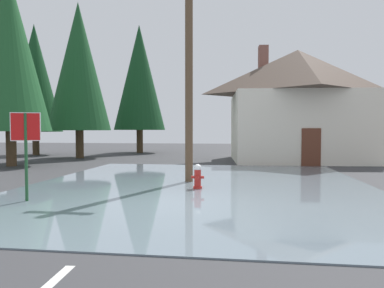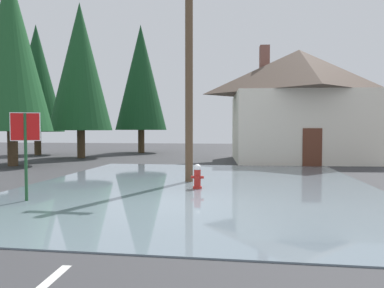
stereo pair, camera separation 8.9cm
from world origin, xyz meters
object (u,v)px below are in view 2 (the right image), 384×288
object	(u,v)px
stop_sign_near	(25,138)
utility_pole	(189,61)
fire_hydrant	(197,177)
pine_tree_tall_left	(37,78)
house	(298,103)
pine_tree_mid_left	(141,78)
pine_tree_far_center	(11,51)
pine_tree_short_left	(80,67)

from	to	relation	value
stop_sign_near	utility_pole	xyz separation A→B (m)	(3.76, 4.08, 2.69)
fire_hydrant	utility_pole	size ratio (longest dim) A/B	0.10
fire_hydrant	pine_tree_tall_left	size ratio (longest dim) A/B	0.08
house	pine_tree_mid_left	size ratio (longest dim) A/B	0.83
pine_tree_mid_left	pine_tree_far_center	distance (m)	12.02
stop_sign_near	pine_tree_far_center	bearing A→B (deg)	126.63
pine_tree_short_left	pine_tree_far_center	bearing A→B (deg)	-102.38
pine_tree_mid_left	house	bearing A→B (deg)	-27.89
house	pine_tree_far_center	xyz separation A→B (m)	(-15.46, -5.22, 2.51)
pine_tree_far_center	house	bearing A→B (deg)	18.65
fire_hydrant	pine_tree_tall_left	xyz separation A→B (m)	(-13.97, 13.75, 5.40)
stop_sign_near	pine_tree_tall_left	xyz separation A→B (m)	(-9.72, 16.33, 4.10)
stop_sign_near	pine_tree_short_left	xyz separation A→B (m)	(-5.15, 14.07, 4.46)
house	pine_tree_mid_left	bearing A→B (deg)	152.11
pine_tree_mid_left	pine_tree_short_left	bearing A→B (deg)	-112.87
house	pine_tree_short_left	xyz separation A→B (m)	(-14.25, 0.30, 2.63)
fire_hydrant	pine_tree_tall_left	world-z (taller)	pine_tree_tall_left
house	pine_tree_mid_left	xyz separation A→B (m)	(-11.75, 6.22, 2.70)
stop_sign_near	fire_hydrant	xyz separation A→B (m)	(4.26, 2.58, -1.30)
fire_hydrant	pine_tree_mid_left	world-z (taller)	pine_tree_mid_left
fire_hydrant	utility_pole	distance (m)	4.29
pine_tree_mid_left	pine_tree_short_left	size ratio (longest dim) A/B	1.01
stop_sign_near	pine_tree_tall_left	bearing A→B (deg)	120.76
stop_sign_near	pine_tree_far_center	world-z (taller)	pine_tree_far_center
utility_pole	pine_tree_tall_left	distance (m)	18.27
pine_tree_mid_left	fire_hydrant	bearing A→B (deg)	-68.35
stop_sign_near	fire_hydrant	bearing A→B (deg)	31.18
pine_tree_tall_left	pine_tree_far_center	xyz separation A→B (m)	(3.36, -7.77, 0.24)
utility_pole	pine_tree_far_center	size ratio (longest dim) A/B	0.82
pine_tree_mid_left	stop_sign_near	bearing A→B (deg)	-82.44
fire_hydrant	pine_tree_far_center	xyz separation A→B (m)	(-10.62, 5.98, 5.63)
house	pine_tree_tall_left	size ratio (longest dim) A/B	0.90
stop_sign_near	house	distance (m)	16.61
utility_pole	house	world-z (taller)	utility_pole
pine_tree_tall_left	pine_tree_mid_left	world-z (taller)	pine_tree_mid_left
stop_sign_near	utility_pole	distance (m)	6.17
fire_hydrant	pine_tree_mid_left	distance (m)	19.62
pine_tree_far_center	utility_pole	bearing A→B (deg)	-23.84
pine_tree_tall_left	stop_sign_near	bearing A→B (deg)	-59.24
pine_tree_mid_left	pine_tree_short_left	distance (m)	6.43
pine_tree_mid_left	utility_pole	bearing A→B (deg)	-68.03
house	pine_tree_far_center	bearing A→B (deg)	-161.35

